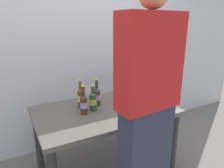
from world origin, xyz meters
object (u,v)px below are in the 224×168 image
object	(u,v)px
beer_bottle_dark	(93,101)
beer_bottle_green	(81,97)
beer_bottle_brown	(97,96)
beer_bottle_amber	(84,104)
laptop	(135,95)
person_figure	(147,113)

from	to	relation	value
beer_bottle_dark	beer_bottle_green	bearing A→B (deg)	122.57
beer_bottle_dark	beer_bottle_brown	bearing A→B (deg)	50.29
beer_bottle_amber	beer_bottle_green	world-z (taller)	beer_bottle_green
laptop	beer_bottle_green	xyz separation A→B (m)	(-0.63, 0.06, 0.06)
beer_bottle_brown	beer_bottle_green	world-z (taller)	beer_bottle_green
beer_bottle_green	person_figure	world-z (taller)	person_figure
person_figure	beer_bottle_dark	bearing A→B (deg)	100.47
beer_bottle_dark	person_figure	size ratio (longest dim) A/B	0.14
laptop	person_figure	xyz separation A→B (m)	(-0.42, -0.75, 0.18)
person_figure	beer_bottle_brown	bearing A→B (deg)	92.87
laptop	person_figure	world-z (taller)	person_figure
laptop	beer_bottle_brown	size ratio (longest dim) A/B	1.56
laptop	person_figure	bearing A→B (deg)	-119.03
beer_bottle_brown	beer_bottle_amber	bearing A→B (deg)	-145.35
beer_bottle_green	beer_bottle_dark	bearing A→B (deg)	-57.43
beer_bottle_brown	laptop	bearing A→B (deg)	-4.87
laptop	beer_bottle_dark	xyz separation A→B (m)	(-0.54, -0.07, 0.05)
beer_bottle_amber	beer_bottle_brown	xyz separation A→B (m)	(0.20, 0.13, -0.00)
beer_bottle_amber	beer_bottle_green	xyz separation A→B (m)	(0.03, 0.16, 0.01)
beer_bottle_brown	beer_bottle_dark	bearing A→B (deg)	-129.71
beer_bottle_amber	beer_bottle_green	distance (m)	0.16
beer_bottle_amber	beer_bottle_brown	distance (m)	0.24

